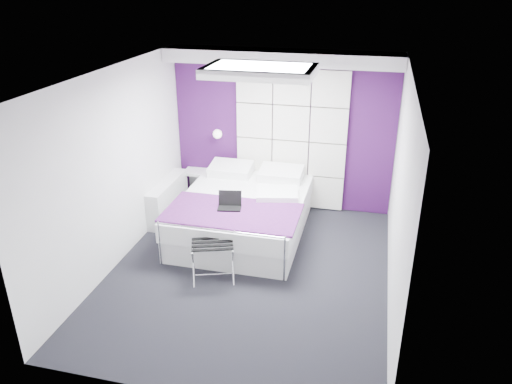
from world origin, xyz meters
TOP-DOWN VIEW (x-y plane):
  - floor at (0.00, 0.00)m, footprint 4.40×4.40m
  - ceiling at (0.00, 0.00)m, footprint 4.40×4.40m
  - wall_back at (0.00, 2.20)m, footprint 3.60×0.00m
  - wall_left at (-1.80, 0.00)m, footprint 0.00×4.40m
  - wall_right at (1.80, 0.00)m, footprint 0.00×4.40m
  - accent_wall at (0.00, 2.19)m, footprint 3.58×0.02m
  - soffit at (0.00, 1.95)m, footprint 3.58×0.50m
  - headboard at (0.15, 2.14)m, footprint 1.80×0.08m
  - skylight at (0.00, 0.60)m, footprint 1.36×0.86m
  - wall_lamp at (-1.05, 2.06)m, footprint 0.15×0.15m
  - radiator at (-1.69, 1.30)m, footprint 0.22×1.20m
  - bed at (-0.35, 1.02)m, footprint 1.86×2.25m
  - nightstand at (-1.45, 2.02)m, footprint 0.42×0.33m
  - luggage_rack at (-0.41, -0.26)m, footprint 0.52×0.39m
  - laptop at (-0.42, 0.58)m, footprint 0.32×0.23m

SIDE VIEW (x-z plane):
  - floor at x=0.00m, z-range 0.00..0.00m
  - luggage_rack at x=-0.41m, z-range 0.00..0.52m
  - radiator at x=-1.69m, z-range 0.00..0.60m
  - bed at x=-0.35m, z-range -0.06..0.72m
  - nightstand at x=-1.45m, z-range 0.49..0.54m
  - laptop at x=-0.42m, z-range 0.57..0.81m
  - headboard at x=0.15m, z-range 0.02..2.32m
  - wall_lamp at x=-1.05m, z-range 1.15..1.29m
  - wall_left at x=-1.80m, z-range -0.90..3.50m
  - wall_right at x=1.80m, z-range -0.90..3.50m
  - accent_wall at x=0.00m, z-range 0.01..2.59m
  - wall_back at x=0.00m, z-range -0.50..3.10m
  - soffit at x=0.00m, z-range 2.40..2.60m
  - skylight at x=0.00m, z-range 2.49..2.61m
  - ceiling at x=0.00m, z-range 2.60..2.60m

